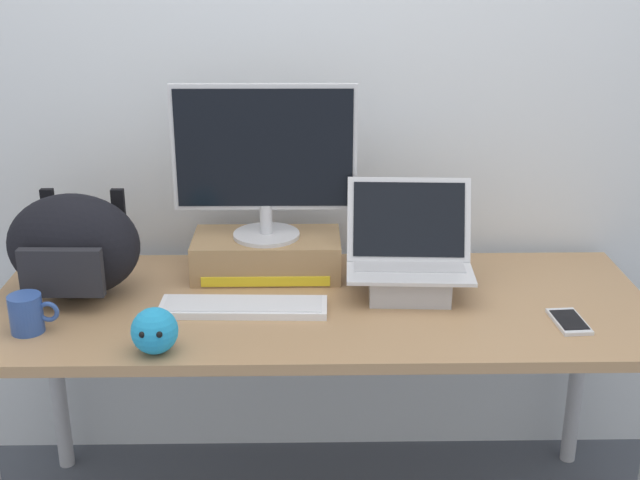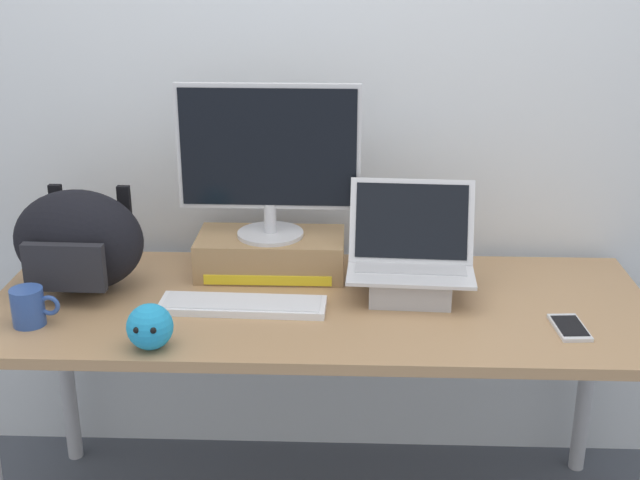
{
  "view_description": "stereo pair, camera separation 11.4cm",
  "coord_description": "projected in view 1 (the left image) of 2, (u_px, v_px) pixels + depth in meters",
  "views": [
    {
      "loc": [
        -0.04,
        -2.09,
        1.69
      ],
      "look_at": [
        0.0,
        0.0,
        0.91
      ],
      "focal_mm": 46.92,
      "sensor_mm": 36.0,
      "label": 1
    },
    {
      "loc": [
        0.08,
        -2.09,
        1.69
      ],
      "look_at": [
        0.0,
        0.0,
        0.91
      ],
      "focal_mm": 46.92,
      "sensor_mm": 36.0,
      "label": 2
    }
  ],
  "objects": [
    {
      "name": "desktop_monitor",
      "position": [
        265.0,
        158.0,
        2.36
      ],
      "size": [
        0.52,
        0.19,
        0.45
      ],
      "rotation": [
        0.0,
        0.0,
        -0.01
      ],
      "color": "silver",
      "rests_on": "toner_box_yellow"
    },
    {
      "name": "cell_phone",
      "position": [
        569.0,
        321.0,
        2.17
      ],
      "size": [
        0.09,
        0.15,
        0.01
      ],
      "rotation": [
        0.0,
        0.0,
        0.07
      ],
      "color": "silver",
      "rests_on": "desk"
    },
    {
      "name": "coffee_mug",
      "position": [
        27.0,
        314.0,
        2.11
      ],
      "size": [
        0.13,
        0.08,
        0.1
      ],
      "color": "#2D4C93",
      "rests_on": "desk"
    },
    {
      "name": "messenger_backpack",
      "position": [
        74.0,
        246.0,
        2.29
      ],
      "size": [
        0.37,
        0.28,
        0.29
      ],
      "rotation": [
        0.0,
        0.0,
        -0.03
      ],
      "color": "black",
      "rests_on": "desk"
    },
    {
      "name": "toner_box_yellow",
      "position": [
        267.0,
        255.0,
        2.47
      ],
      "size": [
        0.43,
        0.23,
        0.11
      ],
      "color": "#9E7A51",
      "rests_on": "desk"
    },
    {
      "name": "back_wall",
      "position": [
        317.0,
        67.0,
        2.53
      ],
      "size": [
        7.0,
        0.1,
        2.6
      ],
      "primitive_type": "cube",
      "color": "silver",
      "rests_on": "ground"
    },
    {
      "name": "open_laptop",
      "position": [
        409.0,
        270.0,
        2.33
      ],
      "size": [
        0.36,
        0.26,
        0.31
      ],
      "rotation": [
        0.0,
        0.0,
        -0.05
      ],
      "color": "#ADADB2",
      "rests_on": "desk"
    },
    {
      "name": "plush_toy",
      "position": [
        155.0,
        331.0,
        2.0
      ],
      "size": [
        0.11,
        0.11,
        0.11
      ],
      "color": "#2393CC",
      "rests_on": "desk"
    },
    {
      "name": "desk",
      "position": [
        320.0,
        324.0,
        2.32
      ],
      "size": [
        1.82,
        0.71,
        0.73
      ],
      "color": "#A87F56",
      "rests_on": "ground"
    },
    {
      "name": "external_keyboard",
      "position": [
        243.0,
        307.0,
        2.24
      ],
      "size": [
        0.45,
        0.14,
        0.02
      ],
      "rotation": [
        0.0,
        0.0,
        -0.03
      ],
      "color": "white",
      "rests_on": "desk"
    }
  ]
}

